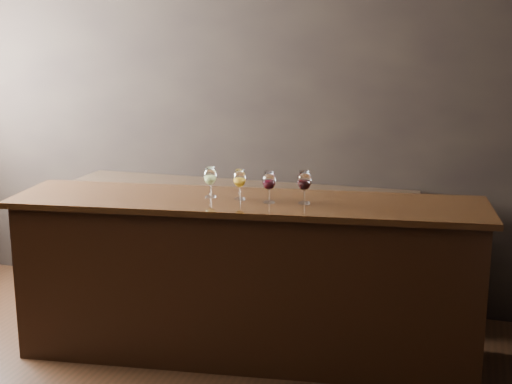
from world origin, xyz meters
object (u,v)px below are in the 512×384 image
(bar_counter, at_px, (247,281))
(glass_amber, at_px, (239,179))
(glass_red_a, at_px, (269,181))
(glass_white, at_px, (210,177))
(back_bar_shelf, at_px, (241,245))
(glass_red_b, at_px, (304,181))

(bar_counter, distance_m, glass_amber, 0.65)
(glass_amber, distance_m, glass_red_a, 0.19)
(bar_counter, distance_m, glass_white, 0.69)
(glass_white, height_order, glass_amber, glass_white)
(glass_white, xyz_separation_m, glass_red_a, (0.39, -0.03, 0.00))
(back_bar_shelf, distance_m, glass_red_b, 1.25)
(bar_counter, bearing_deg, glass_red_a, -18.33)
(back_bar_shelf, distance_m, glass_red_a, 1.18)
(glass_amber, bearing_deg, glass_white, 177.60)
(back_bar_shelf, relative_size, glass_amber, 13.85)
(bar_counter, distance_m, back_bar_shelf, 0.87)
(back_bar_shelf, bearing_deg, glass_amber, -72.13)
(glass_white, bearing_deg, glass_red_a, -4.86)
(glass_red_a, relative_size, glass_red_b, 0.96)
(glass_amber, bearing_deg, back_bar_shelf, 107.87)
(bar_counter, bearing_deg, glass_amber, 177.94)
(bar_counter, distance_m, glass_red_b, 0.75)
(glass_red_a, height_order, glass_red_b, glass_red_b)
(bar_counter, xyz_separation_m, glass_red_a, (0.15, -0.03, 0.65))
(glass_red_a, bearing_deg, back_bar_shelf, 118.46)
(glass_white, relative_size, glass_amber, 1.02)
(back_bar_shelf, height_order, glass_red_a, glass_red_a)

